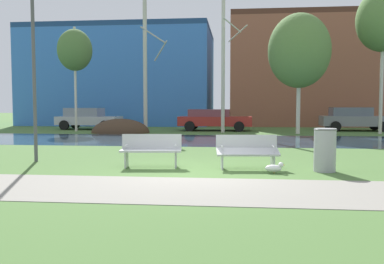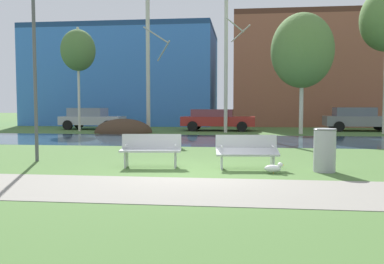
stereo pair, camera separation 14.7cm
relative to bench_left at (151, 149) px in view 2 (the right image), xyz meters
The scene contains 18 objects.
ground_plane 9.22m from the bench_left, 82.04° to the left, with size 120.00×120.00×0.00m, color #476B33.
paved_path_strip 3.12m from the bench_left, 65.58° to the right, with size 60.00×2.56×0.01m, color gray.
river_band 8.64m from the bench_left, 81.51° to the left, with size 80.00×6.35×0.01m, color #2D475B.
soil_mound 13.76m from the bench_left, 109.19° to the left, with size 3.45×2.87×1.68m, color #423021.
bench_left is the anchor object (origin of this frame).
bench_right 2.53m from the bench_left, ahead, with size 1.65×0.72×0.87m.
trash_bin 4.44m from the bench_left, ahead, with size 0.56×0.56×1.08m.
seagull 3.25m from the bench_left, 11.91° to the right, with size 0.48×0.18×0.27m.
streetlamp 4.87m from the bench_left, 168.49° to the left, with size 0.32×0.32×5.57m.
birch_far_left 16.75m from the bench_left, 118.54° to the left, with size 2.14×2.14×6.47m.
birch_left 14.86m from the bench_left, 102.86° to the left, with size 1.52×2.64×8.67m.
birch_center_left 14.64m from the bench_left, 83.77° to the left, with size 1.53×2.46×9.33m.
birch_center 14.99m from the bench_left, 66.31° to the left, with size 3.49×3.49×6.78m.
parked_van_nearest_silver 17.85m from the bench_left, 115.43° to the left, with size 4.23×2.08×1.45m.
parked_sedan_second_red 15.64m from the bench_left, 86.85° to the left, with size 4.69×2.12×1.37m.
parked_hatch_third_grey 19.06m from the bench_left, 59.20° to the left, with size 4.34×2.17×1.49m.
building_blue_store 25.98m from the bench_left, 106.93° to the left, with size 15.21×9.57×8.03m.
building_brick_low 26.01m from the bench_left, 71.17° to the left, with size 12.94×8.16×8.71m.
Camera 2 is at (1.08, -9.78, 1.66)m, focal length 38.46 mm.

